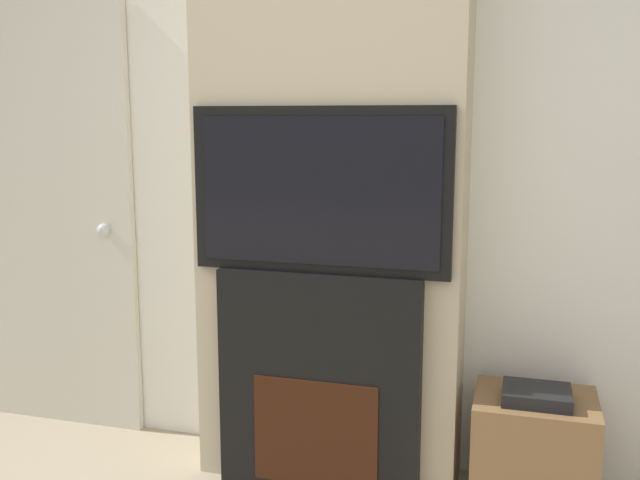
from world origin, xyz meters
name	(u,v)px	position (x,y,z in m)	size (l,w,h in m)	color
wall_back	(344,152)	(0.00, 2.03, 1.35)	(6.00, 0.06, 2.70)	silver
chimney_breast	(331,154)	(0.00, 1.84, 1.35)	(1.07, 0.33, 2.70)	#BCAD8E
fireplace	(320,384)	(0.00, 1.67, 0.45)	(0.81, 0.15, 0.91)	black
television	(320,191)	(0.00, 1.67, 1.22)	(1.01, 0.07, 0.63)	black
media_stand	(533,453)	(0.82, 1.75, 0.24)	(0.45, 0.38, 0.51)	brown
entry_door	(53,218)	(-1.42, 1.97, 1.02)	(0.86, 0.09, 2.04)	beige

